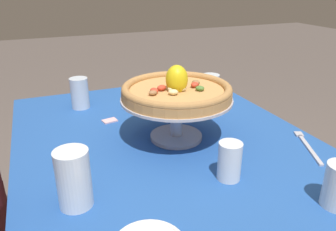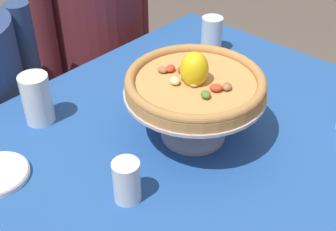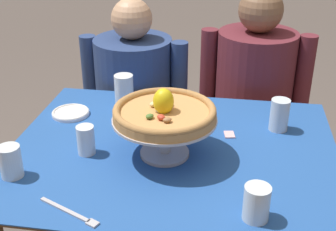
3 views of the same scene
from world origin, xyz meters
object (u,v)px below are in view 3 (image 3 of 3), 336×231
at_px(pizza_stand, 165,129).
at_px(water_glass_front_left, 11,163).
at_px(diner_right, 251,111).
at_px(pizza, 164,112).
at_px(water_glass_front_right, 256,205).
at_px(diner_left, 135,112).
at_px(dinner_fork, 72,213).
at_px(water_glass_back_left, 124,93).
at_px(water_glass_side_left, 86,142).
at_px(water_glass_back_right, 279,117).
at_px(side_plate, 71,113).
at_px(sugar_packet, 229,135).

bearing_deg(pizza_stand, water_glass_front_left, -156.00).
bearing_deg(water_glass_front_left, diner_right, 51.28).
relative_size(pizza, water_glass_front_right, 3.29).
height_order(water_glass_front_left, diner_left, diner_left).
height_order(water_glass_front_right, diner_right, diner_right).
bearing_deg(dinner_fork, water_glass_back_left, 91.77).
height_order(water_glass_side_left, water_glass_front_right, same).
bearing_deg(water_glass_back_left, water_glass_back_right, -9.44).
relative_size(dinner_fork, diner_right, 0.17).
bearing_deg(water_glass_front_left, side_plate, 86.10).
bearing_deg(water_glass_front_right, pizza_stand, 135.99).
xyz_separation_m(water_glass_back_left, water_glass_side_left, (-0.04, -0.38, -0.01)).
relative_size(pizza_stand, dinner_fork, 1.73).
bearing_deg(sugar_packet, water_glass_back_right, 22.70).
relative_size(pizza_stand, pizza, 1.03).
height_order(pizza, water_glass_back_left, pizza).
bearing_deg(sugar_packet, water_glass_side_left, -157.10).
relative_size(water_glass_back_right, water_glass_front_left, 1.16).
xyz_separation_m(water_glass_side_left, side_plate, (-0.16, 0.27, -0.04)).
height_order(pizza, water_glass_front_left, pizza).
distance_m(pizza, water_glass_back_right, 0.47).
distance_m(side_plate, sugar_packet, 0.64).
xyz_separation_m(dinner_fork, diner_left, (-0.07, 1.05, -0.21)).
bearing_deg(water_glass_back_right, pizza, -148.11).
xyz_separation_m(pizza_stand, pizza, (-0.00, 0.00, 0.06)).
distance_m(pizza, diner_right, 0.88).
height_order(sugar_packet, diner_right, diner_right).
relative_size(water_glass_back_left, dinner_fork, 0.69).
height_order(pizza, water_glass_side_left, pizza).
bearing_deg(pizza_stand, diner_left, 110.95).
height_order(water_glass_side_left, diner_left, diner_left).
height_order(water_glass_side_left, sugar_packet, water_glass_side_left).
bearing_deg(water_glass_side_left, side_plate, 119.99).
relative_size(diner_left, diner_right, 0.95).
xyz_separation_m(pizza, water_glass_front_left, (-0.45, -0.20, -0.12)).
xyz_separation_m(water_glass_front_left, diner_left, (0.18, 0.90, -0.25)).
bearing_deg(pizza_stand, sugar_packet, 38.49).
relative_size(water_glass_side_left, sugar_packet, 2.03).
relative_size(pizza_stand, sugar_packet, 6.92).
relative_size(water_glass_back_right, side_plate, 0.82).
xyz_separation_m(dinner_fork, diner_right, (0.52, 1.10, -0.18)).
bearing_deg(water_glass_front_right, water_glass_side_left, 155.53).
height_order(pizza_stand, pizza, pizza).
distance_m(pizza_stand, side_plate, 0.49).
bearing_deg(diner_left, water_glass_side_left, -89.57).
bearing_deg(diner_left, water_glass_back_right, -34.91).
bearing_deg(water_glass_front_left, water_glass_back_left, 67.59).
bearing_deg(water_glass_back_right, dinner_fork, -135.01).
height_order(water_glass_front_right, diner_left, diner_left).
bearing_deg(sugar_packet, water_glass_back_left, 158.01).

